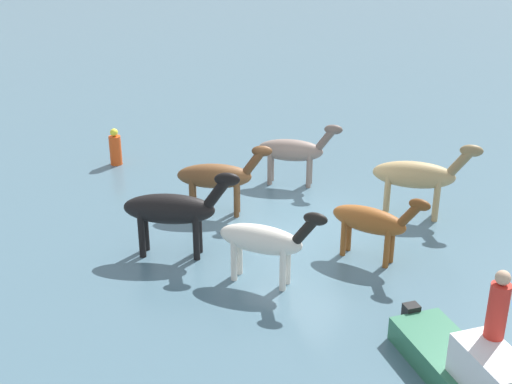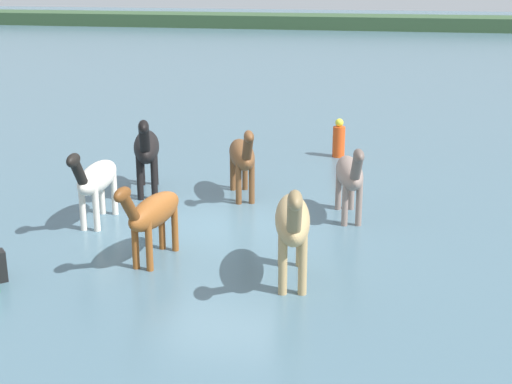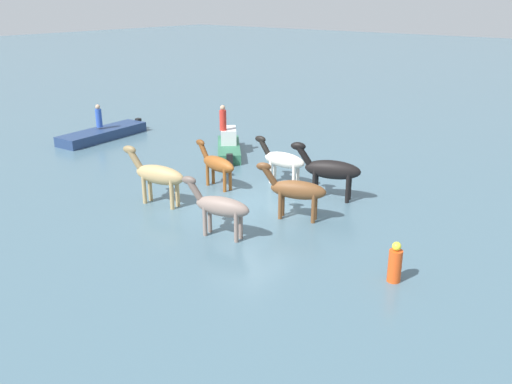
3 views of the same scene
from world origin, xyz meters
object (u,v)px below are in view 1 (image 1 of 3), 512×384
(boat_launch_far, at_px, (473,383))
(buoy_channel_marker, at_px, (115,148))
(horse_mid_herd, at_px, (173,209))
(horse_pinto_flank, at_px, (293,151))
(horse_gray_outer, at_px, (264,240))
(horse_lead, at_px, (418,175))
(horse_dun_straggler, at_px, (372,221))
(person_helmsman_aft, at_px, (498,307))
(horse_rear_stallion, at_px, (218,176))

(boat_launch_far, distance_m, buoy_channel_marker, 13.20)
(horse_mid_herd, distance_m, boat_launch_far, 7.32)
(boat_launch_far, bearing_deg, horse_pinto_flank, 177.37)
(horse_gray_outer, bearing_deg, buoy_channel_marker, 144.42)
(horse_pinto_flank, bearing_deg, horse_lead, -23.50)
(buoy_channel_marker, bearing_deg, boat_launch_far, -119.24)
(horse_dun_straggler, relative_size, person_helmsman_aft, 1.89)
(buoy_channel_marker, bearing_deg, horse_pinto_flank, -81.98)
(horse_lead, bearing_deg, boat_launch_far, -80.34)
(horse_mid_herd, relative_size, buoy_channel_marker, 2.32)
(horse_pinto_flank, distance_m, horse_lead, 3.68)
(horse_gray_outer, relative_size, horse_dun_straggler, 1.04)
(horse_pinto_flank, xyz_separation_m, horse_mid_herd, (-5.00, 0.90, 0.13))
(horse_dun_straggler, bearing_deg, buoy_channel_marker, 171.55)
(horse_mid_herd, bearing_deg, horse_rear_stallion, 73.95)
(horse_gray_outer, xyz_separation_m, horse_pinto_flank, (5.28, 1.45, 0.01))
(horse_lead, relative_size, horse_mid_herd, 1.00)
(horse_rear_stallion, bearing_deg, horse_lead, 2.24)
(boat_launch_far, bearing_deg, horse_lead, 157.71)
(horse_rear_stallion, xyz_separation_m, horse_mid_herd, (-2.36, -0.11, 0.10))
(horse_lead, xyz_separation_m, boat_launch_far, (-6.55, -2.40, -0.82))
(person_helmsman_aft, bearing_deg, horse_lead, 22.05)
(horse_gray_outer, height_order, horse_dun_straggler, horse_gray_outer)
(buoy_channel_marker, bearing_deg, horse_gray_outer, -122.94)
(horse_gray_outer, relative_size, boat_launch_far, 0.69)
(horse_gray_outer, distance_m, horse_dun_straggler, 2.60)
(person_helmsman_aft, bearing_deg, buoy_channel_marker, 61.79)
(horse_rear_stallion, height_order, horse_dun_straggler, horse_rear_stallion)
(horse_lead, distance_m, boat_launch_far, 7.02)
(horse_rear_stallion, bearing_deg, horse_gray_outer, -67.69)
(horse_gray_outer, relative_size, horse_rear_stallion, 0.98)
(horse_pinto_flank, height_order, horse_dun_straggler, horse_pinto_flank)
(horse_gray_outer, height_order, person_helmsman_aft, person_helmsman_aft)
(horse_rear_stallion, relative_size, horse_mid_herd, 0.91)
(horse_dun_straggler, bearing_deg, horse_mid_herd, -150.28)
(horse_dun_straggler, distance_m, boat_launch_far, 4.81)
(horse_pinto_flank, distance_m, horse_mid_herd, 5.08)
(horse_lead, height_order, person_helmsman_aft, person_helmsman_aft)
(horse_gray_outer, xyz_separation_m, buoy_channel_marker, (4.50, 6.95, -0.50))
(horse_mid_herd, height_order, buoy_channel_marker, horse_mid_herd)
(boat_launch_far, bearing_deg, horse_dun_straggler, 173.64)
(horse_gray_outer, bearing_deg, horse_pinto_flank, 102.71)
(horse_lead, relative_size, buoy_channel_marker, 2.32)
(horse_rear_stallion, height_order, person_helmsman_aft, person_helmsman_aft)
(horse_gray_outer, xyz_separation_m, boat_launch_far, (-1.95, -4.57, -0.70))
(boat_launch_far, bearing_deg, buoy_channel_marker, -161.67)
(horse_mid_herd, relative_size, person_helmsman_aft, 2.22)
(person_helmsman_aft, distance_m, buoy_channel_marker, 13.33)
(horse_rear_stallion, bearing_deg, buoy_channel_marker, 136.76)
(buoy_channel_marker, bearing_deg, horse_lead, -89.39)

